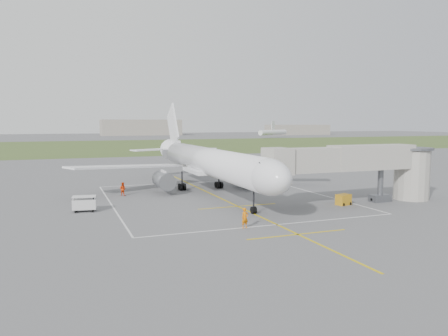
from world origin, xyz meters
name	(u,v)px	position (x,y,z in m)	size (l,w,h in m)	color
ground	(211,194)	(0.00, 0.00, 0.00)	(700.00, 700.00, 0.00)	#5B5B5E
grass_strip	(109,146)	(0.00, 130.00, 0.01)	(700.00, 120.00, 0.02)	#435927
apron_markings	(225,200)	(0.00, -5.82, 0.01)	(28.20, 60.00, 0.01)	gold
airliner	(209,162)	(0.00, 0.75, 4.39)	(38.93, 46.75, 13.52)	white
jet_bridge	(366,165)	(15.72, -13.50, 4.74)	(23.40, 5.00, 7.20)	gray
gpu_unit	(343,200)	(12.34, -13.71, 0.64)	(1.97, 1.59, 1.31)	#B98217
baggage_cart	(84,204)	(-17.29, -6.71, 0.90)	(2.72, 1.86, 1.76)	silver
ramp_worker_nose	(245,218)	(-3.50, -20.15, 0.98)	(0.71, 0.47, 1.95)	orange
ramp_worker_wing	(123,189)	(-11.79, 2.66, 0.93)	(0.90, 0.70, 1.85)	red
distant_hangars	(64,129)	(-16.15, 265.19, 5.17)	(345.00, 49.00, 12.00)	gray
distant_aircraft	(112,135)	(6.34, 175.67, 3.59)	(223.68, 61.79, 8.85)	white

